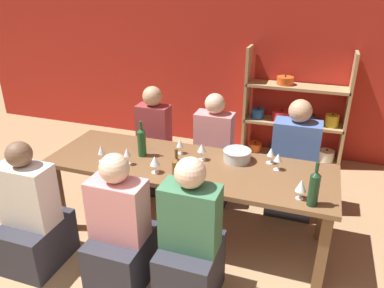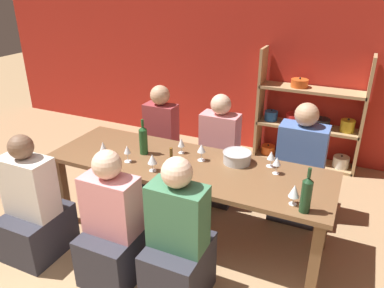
# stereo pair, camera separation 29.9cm
# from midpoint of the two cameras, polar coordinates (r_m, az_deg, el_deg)

# --- Properties ---
(wall_back_red) EXTENTS (8.80, 0.06, 2.70)m
(wall_back_red) POSITION_cam_midpoint_polar(r_m,az_deg,el_deg) (5.06, 13.64, 13.29)
(wall_back_red) COLOR red
(wall_back_red) RESTS_ON ground_plane
(shelf_unit) EXTENTS (1.29, 0.30, 1.45)m
(shelf_unit) POSITION_cam_midpoint_polar(r_m,az_deg,el_deg) (5.01, 18.77, 2.73)
(shelf_unit) COLOR tan
(shelf_unit) RESTS_ON ground_plane
(dining_table) EXTENTS (2.54, 0.82, 0.74)m
(dining_table) POSITION_cam_midpoint_polar(r_m,az_deg,el_deg) (3.34, 1.85, -4.38)
(dining_table) COLOR brown
(dining_table) RESTS_ON ground_plane
(mixing_bowl) EXTENTS (0.25, 0.25, 0.10)m
(mixing_bowl) POSITION_cam_midpoint_polar(r_m,az_deg,el_deg) (3.34, 9.44, -2.01)
(mixing_bowl) COLOR #B7BABC
(mixing_bowl) RESTS_ON dining_table
(wine_bottle_green) EXTENTS (0.08, 0.08, 0.30)m
(wine_bottle_green) POSITION_cam_midpoint_polar(r_m,az_deg,el_deg) (2.97, -0.26, -3.83)
(wine_bottle_green) COLOR brown
(wine_bottle_green) RESTS_ON dining_table
(wine_bottle_dark) EXTENTS (0.08, 0.08, 0.34)m
(wine_bottle_dark) POSITION_cam_midpoint_polar(r_m,az_deg,el_deg) (3.44, -4.97, 0.62)
(wine_bottle_dark) COLOR #1E4C23
(wine_bottle_dark) RESTS_ON dining_table
(wine_bottle_amber) EXTENTS (0.08, 0.08, 0.34)m
(wine_bottle_amber) POSITION_cam_midpoint_polar(r_m,az_deg,el_deg) (2.76, 20.07, -7.25)
(wine_bottle_amber) COLOR #19381E
(wine_bottle_amber) RESTS_ON dining_table
(wine_glass_red_a) EXTENTS (0.07, 0.07, 0.15)m
(wine_glass_red_a) POSITION_cam_midpoint_polar(r_m,az_deg,el_deg) (3.20, 15.45, -2.69)
(wine_glass_red_a) COLOR white
(wine_glass_red_a) RESTS_ON dining_table
(wine_glass_empty_a) EXTENTS (0.06, 0.06, 0.15)m
(wine_glass_empty_a) POSITION_cam_midpoint_polar(r_m,az_deg,el_deg) (3.43, -10.98, -0.44)
(wine_glass_empty_a) COLOR white
(wine_glass_empty_a) RESTS_ON dining_table
(wine_glass_red_b) EXTENTS (0.07, 0.07, 0.15)m
(wine_glass_red_b) POSITION_cam_midpoint_polar(r_m,az_deg,el_deg) (3.31, 14.53, -1.84)
(wine_glass_red_b) COLOR white
(wine_glass_red_b) RESTS_ON dining_table
(wine_glass_empty_b) EXTENTS (0.08, 0.08, 0.16)m
(wine_glass_empty_b) POSITION_cam_midpoint_polar(r_m,az_deg,el_deg) (3.31, 4.03, -0.76)
(wine_glass_empty_b) COLOR white
(wine_glass_empty_b) RESTS_ON dining_table
(wine_glass_red_c) EXTENTS (0.07, 0.07, 0.16)m
(wine_glass_red_c) POSITION_cam_midpoint_polar(r_m,az_deg,el_deg) (3.31, -7.33, -1.01)
(wine_glass_red_c) COLOR white
(wine_glass_red_c) RESTS_ON dining_table
(wine_glass_red_d) EXTENTS (0.08, 0.08, 0.15)m
(wine_glass_red_d) POSITION_cam_midpoint_polar(r_m,az_deg,el_deg) (3.14, -3.37, -2.43)
(wine_glass_red_d) COLOR white
(wine_glass_red_d) RESTS_ON dining_table
(wine_glass_red_e) EXTENTS (0.06, 0.06, 0.15)m
(wine_glass_red_e) POSITION_cam_midpoint_polar(r_m,az_deg,el_deg) (3.45, 0.82, 0.14)
(wine_glass_red_e) COLOR white
(wine_glass_red_e) RESTS_ON dining_table
(wine_glass_empty_c) EXTENTS (0.08, 0.08, 0.16)m
(wine_glass_empty_c) POSITION_cam_midpoint_polar(r_m,az_deg,el_deg) (2.83, 18.31, -6.90)
(wine_glass_empty_c) COLOR white
(wine_glass_empty_c) RESTS_ON dining_table
(person_near_a) EXTENTS (0.43, 0.54, 1.12)m
(person_near_a) POSITION_cam_midpoint_polar(r_m,az_deg,el_deg) (3.46, -20.63, -9.84)
(person_near_a) COLOR #2D2D38
(person_near_a) RESTS_ON ground_plane
(person_far_a) EXTENTS (0.35, 0.44, 1.21)m
(person_far_a) POSITION_cam_midpoint_polar(r_m,az_deg,el_deg) (4.22, -2.58, -1.02)
(person_far_a) COLOR #2D2D38
(person_far_a) RESTS_ON ground_plane
(person_near_b) EXTENTS (0.41, 0.51, 1.19)m
(person_near_b) POSITION_cam_midpoint_polar(r_m,az_deg,el_deg) (2.81, 1.07, -16.10)
(person_near_b) COLOR #2D2D38
(person_near_b) RESTS_ON ground_plane
(person_far_b) EXTENTS (0.39, 0.49, 1.18)m
(person_far_b) POSITION_cam_midpoint_polar(r_m,az_deg,el_deg) (4.05, 6.26, -2.62)
(person_far_b) COLOR #2D2D38
(person_far_b) RESTS_ON ground_plane
(person_near_c) EXTENTS (0.43, 0.53, 1.12)m
(person_near_c) POSITION_cam_midpoint_polar(r_m,az_deg,el_deg) (3.06, -9.02, -13.30)
(person_near_c) COLOR #2D2D38
(person_near_c) RESTS_ON ground_plane
(person_far_c) EXTENTS (0.46, 0.57, 1.18)m
(person_far_c) POSITION_cam_midpoint_polar(r_m,az_deg,el_deg) (3.97, 18.06, -4.54)
(person_far_c) COLOR #2D2D38
(person_far_c) RESTS_ON ground_plane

